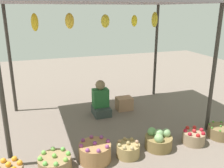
% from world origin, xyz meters
% --- Properties ---
extents(ground_plane, '(14.00, 14.00, 0.00)m').
position_xyz_m(ground_plane, '(0.00, 0.00, 0.00)').
color(ground_plane, '#716359').
extents(market_stall_structure, '(3.84, 2.46, 2.38)m').
position_xyz_m(market_stall_structure, '(-0.01, 0.00, 2.22)').
color(market_stall_structure, '#38332D').
rests_on(market_stall_structure, ground).
extents(vendor_person, '(0.36, 0.44, 0.78)m').
position_xyz_m(vendor_person, '(0.02, 0.27, 0.30)').
color(vendor_person, '#34403B').
rests_on(vendor_person, ground).
extents(basket_green_apples, '(0.48, 0.48, 0.27)m').
position_xyz_m(basket_green_apples, '(-1.16, -1.40, 0.11)').
color(basket_green_apples, '#8F744D').
rests_on(basket_green_apples, ground).
extents(basket_purple_onions, '(0.50, 0.50, 0.33)m').
position_xyz_m(basket_purple_onions, '(-0.55, -1.35, 0.14)').
color(basket_purple_onions, '#9C7146').
rests_on(basket_purple_onions, ground).
extents(basket_potatoes, '(0.37, 0.37, 0.26)m').
position_xyz_m(basket_potatoes, '(-0.02, -1.41, 0.11)').
color(basket_potatoes, '#9E8451').
rests_on(basket_potatoes, ground).
extents(basket_cabbages, '(0.45, 0.45, 0.35)m').
position_xyz_m(basket_cabbages, '(0.55, -1.36, 0.14)').
color(basket_cabbages, olive).
rests_on(basket_cabbages, ground).
extents(basket_red_apples, '(0.38, 0.38, 0.27)m').
position_xyz_m(basket_red_apples, '(1.20, -1.42, 0.11)').
color(basket_red_apples, '#967D5F').
rests_on(basket_red_apples, ground).
extents(basket_green_chilies, '(0.43, 0.43, 0.24)m').
position_xyz_m(basket_green_chilies, '(1.79, -1.40, 0.10)').
color(basket_green_chilies, brown).
rests_on(basket_green_chilies, ground).
extents(wooden_crate_near_vendor, '(0.36, 0.28, 0.29)m').
position_xyz_m(wooden_crate_near_vendor, '(0.61, 0.35, 0.15)').
color(wooden_crate_near_vendor, '#A47859').
rests_on(wooden_crate_near_vendor, ground).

